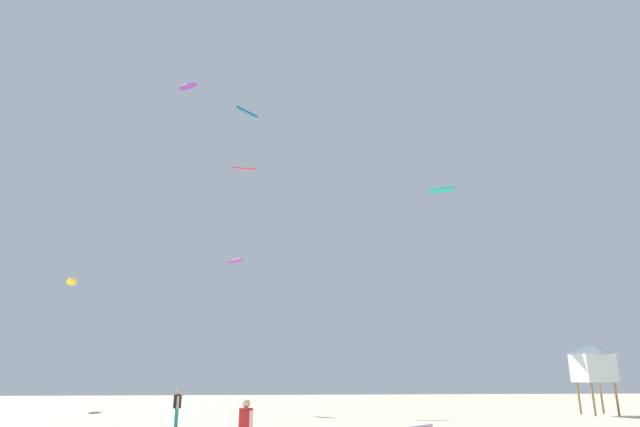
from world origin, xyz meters
TOP-DOWN VIEW (x-y plane):
  - person_foreground at (-2.97, 5.38)m, footprint 0.40×0.45m
  - person_midground at (-6.50, 17.24)m, footprint 0.37×0.53m
  - lifeguard_tower at (18.01, 22.36)m, footprint 2.30×2.30m
  - kite_aloft_0 at (-9.68, 32.24)m, footprint 2.01×1.64m
  - kite_aloft_1 at (-4.84, 31.43)m, footprint 1.75×2.03m
  - kite_aloft_2 at (15.94, 41.41)m, footprint 3.13×2.35m
  - kite_aloft_3 at (-4.55, 34.48)m, footprint 2.54×2.49m
  - kite_aloft_4 at (-18.56, 36.12)m, footprint 1.18×2.83m
  - kite_aloft_5 at (-4.76, 37.05)m, footprint 2.44×0.89m

SIDE VIEW (x-z plane):
  - person_midground at x=-6.50m, z-range 0.14..1.79m
  - person_foreground at x=-2.97m, z-range 0.14..1.83m
  - lifeguard_tower at x=18.01m, z-range 0.98..5.13m
  - kite_aloft_4 at x=-18.56m, z-range 9.51..10.15m
  - kite_aloft_1 at x=-4.84m, z-range 10.77..11.07m
  - kite_aloft_5 at x=-4.76m, z-range 20.70..21.20m
  - kite_aloft_2 at x=15.94m, z-range 20.89..21.42m
  - kite_aloft_3 at x=-4.55m, z-range 25.16..25.86m
  - kite_aloft_0 at x=-9.68m, z-range 26.42..26.71m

